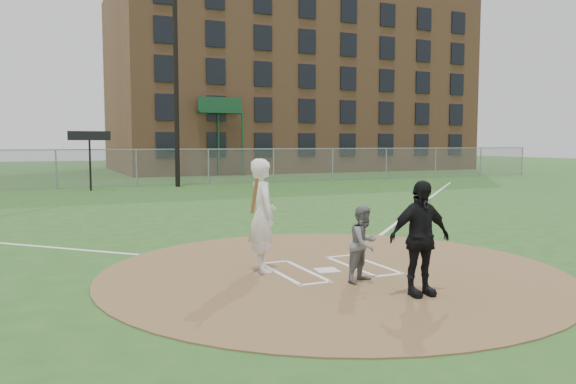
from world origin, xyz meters
name	(u,v)px	position (x,y,z in m)	size (l,w,h in m)	color
ground	(333,271)	(0.00, 0.00, 0.00)	(140.00, 140.00, 0.00)	#25501B
dirt_circle	(333,271)	(0.00, 0.00, 0.01)	(8.40, 8.40, 0.02)	brown
home_plate	(327,271)	(-0.14, -0.03, 0.03)	(0.40, 0.40, 0.03)	silver
foul_line_first	(424,202)	(9.00, 9.00, 0.01)	(0.10, 24.00, 0.01)	white
catcher	(364,244)	(0.08, -0.93, 0.66)	(0.62, 0.49, 1.28)	slate
umpire	(420,238)	(0.40, -2.01, 0.90)	(1.03, 0.43, 1.77)	black
batters_boxes	(329,268)	(0.00, 0.15, 0.03)	(2.08, 1.88, 0.01)	white
batter_at_plate	(262,215)	(-1.19, 0.48, 1.04)	(0.67, 1.09, 2.04)	white
outfield_fence	(136,168)	(0.00, 22.00, 1.02)	(56.08, 0.08, 2.03)	slate
brick_warehouse	(287,86)	(16.00, 37.96, 7.50)	(30.00, 17.17, 15.00)	#9B6342
light_pole	(176,62)	(2.00, 21.00, 6.61)	(1.20, 0.30, 12.22)	black
scoreboard_sign	(89,142)	(-2.50, 20.20, 2.39)	(2.00, 0.10, 2.93)	black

